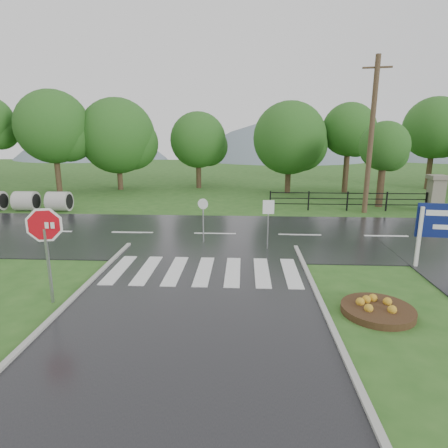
{
  "coord_description": "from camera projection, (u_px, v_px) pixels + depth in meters",
  "views": [
    {
      "loc": [
        1.34,
        -7.15,
        4.72
      ],
      "look_at": [
        0.64,
        6.0,
        1.5
      ],
      "focal_mm": 30.0,
      "sensor_mm": 36.0,
      "label": 1
    }
  ],
  "objects": [
    {
      "name": "ground",
      "position": [
        180.0,
        356.0,
        8.13
      ],
      "size": [
        120.0,
        120.0,
        0.0
      ],
      "primitive_type": "plane",
      "color": "#2B591D",
      "rests_on": "ground"
    },
    {
      "name": "main_road",
      "position": [
        215.0,
        234.0,
        17.83
      ],
      "size": [
        90.0,
        8.0,
        0.04
      ],
      "primitive_type": "cube",
      "color": "black",
      "rests_on": "ground"
    },
    {
      "name": "crosswalk",
      "position": [
        204.0,
        271.0,
        12.96
      ],
      "size": [
        6.5,
        2.8,
        0.02
      ],
      "color": "silver",
      "rests_on": "ground"
    },
    {
      "name": "pillar_west",
      "position": [
        436.0,
        193.0,
        22.7
      ],
      "size": [
        1.0,
        1.0,
        2.24
      ],
      "color": "gray",
      "rests_on": "ground"
    },
    {
      "name": "fence_west",
      "position": [
        347.0,
        199.0,
        23.08
      ],
      "size": [
        9.58,
        0.08,
        1.2
      ],
      "color": "black",
      "rests_on": "ground"
    },
    {
      "name": "hills",
      "position": [
        254.0,
        237.0,
        74.69
      ],
      "size": [
        102.0,
        48.0,
        48.0
      ],
      "color": "slate",
      "rests_on": "ground"
    },
    {
      "name": "treeline",
      "position": [
        240.0,
        190.0,
        31.35
      ],
      "size": [
        83.2,
        5.2,
        10.0
      ],
      "color": "#20541A",
      "rests_on": "ground"
    },
    {
      "name": "culvert_pipes",
      "position": [
        10.0,
        201.0,
        23.21
      ],
      "size": [
        7.6,
        1.2,
        1.2
      ],
      "color": "#9E9B93",
      "rests_on": "ground"
    },
    {
      "name": "stop_sign",
      "position": [
        45.0,
        234.0,
        10.23
      ],
      "size": [
        1.26,
        0.36,
        2.93
      ],
      "color": "#939399",
      "rests_on": "ground"
    },
    {
      "name": "flower_bed",
      "position": [
        378.0,
        309.0,
        10.0
      ],
      "size": [
        1.91,
        1.91,
        0.38
      ],
      "color": "#332111",
      "rests_on": "ground"
    },
    {
      "name": "reg_sign_small",
      "position": [
        268.0,
        215.0,
        15.19
      ],
      "size": [
        0.46,
        0.05,
        2.08
      ],
      "color": "#939399",
      "rests_on": "ground"
    },
    {
      "name": "reg_sign_round",
      "position": [
        203.0,
        215.0,
        16.13
      ],
      "size": [
        0.45,
        0.13,
        1.98
      ],
      "color": "#939399",
      "rests_on": "ground"
    },
    {
      "name": "utility_pole_east",
      "position": [
        371.0,
        136.0,
        21.63
      ],
      "size": [
        1.58,
        0.39,
        8.94
      ],
      "color": "#473523",
      "rests_on": "ground"
    },
    {
      "name": "entrance_tree_left",
      "position": [
        384.0,
        147.0,
        23.66
      ],
      "size": [
        3.1,
        3.1,
        5.46
      ],
      "color": "#3D2B1C",
      "rests_on": "ground"
    }
  ]
}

